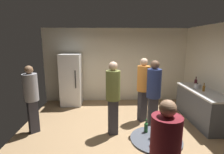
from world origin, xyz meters
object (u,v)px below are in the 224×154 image
beer_bottle_on_counter (204,88)px  person_in_gray_shirt (31,94)px  foreground_table (156,145)px  person_in_navy_shirt (154,91)px  beer_bottle_green (146,127)px  refrigerator (71,80)px  wine_bottle_on_counter (196,83)px  plastic_cup_blue (153,142)px  beer_bottle_brown (163,139)px  person_in_olive_shirt (113,93)px  kettle (197,86)px  beer_bottle_amber (153,133)px  person_in_orange_shirt (143,85)px

beer_bottle_on_counter → person_in_gray_shirt: person_in_gray_shirt is taller
foreground_table → person_in_navy_shirt: 1.67m
beer_bottle_green → refrigerator: bearing=119.6°
wine_bottle_on_counter → foreground_table: (-1.87, -2.44, -0.39)m
refrigerator → person_in_navy_shirt: refrigerator is taller
plastic_cup_blue → person_in_navy_shirt: (0.47, 1.76, 0.26)m
person_in_gray_shirt → beer_bottle_on_counter: bearing=54.6°
refrigerator → beer_bottle_brown: size_ratio=7.83×
person_in_gray_shirt → beer_bottle_brown: bearing=15.9°
person_in_olive_shirt → refrigerator: bearing=-157.6°
refrigerator → person_in_olive_shirt: refrigerator is taller
wine_bottle_on_counter → beer_bottle_on_counter: wine_bottle_on_counter is taller
kettle → wine_bottle_on_counter: wine_bottle_on_counter is taller
refrigerator → person_in_navy_shirt: bearing=-39.3°
foreground_table → beer_bottle_brown: beer_bottle_brown is taller
beer_bottle_green → person_in_olive_shirt: size_ratio=0.13×
beer_bottle_amber → plastic_cup_blue: size_ratio=2.09×
beer_bottle_amber → person_in_navy_shirt: person_in_navy_shirt is taller
wine_bottle_on_counter → person_in_olive_shirt: (-2.48, -0.99, 0.03)m
beer_bottle_amber → person_in_orange_shirt: bearing=82.1°
beer_bottle_amber → wine_bottle_on_counter: bearing=51.6°
beer_bottle_amber → beer_bottle_brown: (0.11, -0.17, 0.00)m
refrigerator → foreground_table: 4.07m
beer_bottle_amber → beer_bottle_green: (-0.06, 0.19, 0.00)m
foreground_table → person_in_gray_shirt: 3.05m
person_in_orange_shirt → person_in_olive_shirt: bearing=-76.3°
foreground_table → person_in_gray_shirt: bearing=148.1°
person_in_olive_shirt → person_in_navy_shirt: bearing=85.7°
beer_bottle_on_counter → beer_bottle_brown: bearing=-130.0°
beer_bottle_amber → beer_bottle_brown: 0.20m
beer_bottle_green → plastic_cup_blue: (0.02, -0.38, -0.03)m
wine_bottle_on_counter → foreground_table: wine_bottle_on_counter is taller
person_in_olive_shirt → person_in_orange_shirt: (0.86, 0.70, 0.01)m
person_in_orange_shirt → foreground_table: bearing=-31.9°
plastic_cup_blue → person_in_navy_shirt: bearing=75.0°
beer_bottle_amber → person_in_gray_shirt: bearing=147.8°
kettle → beer_bottle_on_counter: bearing=-82.8°
refrigerator → beer_bottle_amber: (1.95, -3.52, -0.08)m
refrigerator → foreground_table: refrigerator is taller
foreground_table → person_in_orange_shirt: 2.20m
plastic_cup_blue → person_in_olive_shirt: person_in_olive_shirt is taller
beer_bottle_on_counter → person_in_olive_shirt: (-2.47, -0.54, 0.06)m
beer_bottle_amber → person_in_olive_shirt: person_in_olive_shirt is taller
refrigerator → beer_bottle_on_counter: (3.87, -1.54, 0.08)m
refrigerator → beer_bottle_on_counter: 4.17m
wine_bottle_on_counter → person_in_navy_shirt: person_in_navy_shirt is taller
refrigerator → plastic_cup_blue: size_ratio=16.36×
foreground_table → beer_bottle_green: size_ratio=3.48×
plastic_cup_blue → person_in_navy_shirt: size_ratio=0.06×
beer_bottle_on_counter → beer_bottle_amber: size_ratio=1.00×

